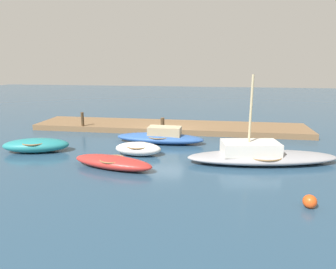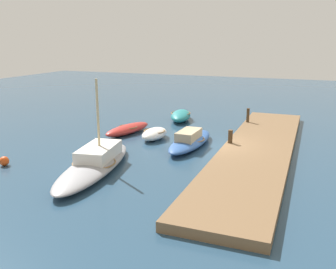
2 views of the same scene
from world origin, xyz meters
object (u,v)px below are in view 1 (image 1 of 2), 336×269
(rowboat_teal, at_px, (36,145))
(mooring_post_mid_west, at_px, (82,119))
(motorboat_blue, at_px, (161,137))
(mooring_post_west, at_px, (162,123))
(dinghy_white, at_px, (138,149))
(sailboat_grey, at_px, (260,155))
(marker_buoy, at_px, (310,201))
(rowboat_red, at_px, (113,162))

(rowboat_teal, xyz_separation_m, mooring_post_mid_west, (-0.45, -5.31, 0.51))
(motorboat_blue, distance_m, mooring_post_west, 2.40)
(dinghy_white, distance_m, sailboat_grey, 6.43)
(marker_buoy, bearing_deg, sailboat_grey, -77.14)
(mooring_post_west, bearing_deg, dinghy_white, 84.27)
(dinghy_white, xyz_separation_m, marker_buoy, (-7.49, 5.09, -0.12))
(rowboat_red, bearing_deg, sailboat_grey, -151.98)
(motorboat_blue, bearing_deg, mooring_post_west, -81.34)
(rowboat_teal, relative_size, sailboat_grey, 0.50)
(rowboat_teal, height_order, mooring_post_west, mooring_post_west)
(sailboat_grey, relative_size, marker_buoy, 16.25)
(sailboat_grey, distance_m, mooring_post_mid_west, 13.04)
(rowboat_red, bearing_deg, marker_buoy, 174.03)
(dinghy_white, relative_size, rowboat_red, 0.59)
(motorboat_blue, relative_size, mooring_post_west, 7.31)
(mooring_post_west, distance_m, marker_buoy, 12.30)
(rowboat_red, distance_m, marker_buoy, 8.66)
(mooring_post_mid_west, bearing_deg, dinghy_white, 137.36)
(motorboat_blue, relative_size, mooring_post_mid_west, 5.57)
(rowboat_teal, xyz_separation_m, mooring_post_west, (-6.40, -5.31, 0.39))
(motorboat_blue, xyz_separation_m, sailboat_grey, (-5.64, 3.04, 0.03))
(motorboat_blue, relative_size, sailboat_grey, 0.72)
(sailboat_grey, height_order, mooring_post_mid_west, sailboat_grey)
(rowboat_red, xyz_separation_m, rowboat_teal, (5.21, -1.98, 0.08))
(mooring_post_west, bearing_deg, rowboat_teal, 39.68)
(mooring_post_mid_west, height_order, marker_buoy, mooring_post_mid_west)
(rowboat_teal, distance_m, marker_buoy, 14.23)
(rowboat_teal, relative_size, mooring_post_mid_west, 3.87)
(motorboat_blue, bearing_deg, sailboat_grey, 153.71)
(dinghy_white, relative_size, marker_buoy, 5.32)
(sailboat_grey, distance_m, marker_buoy, 4.85)
(motorboat_blue, height_order, sailboat_grey, sailboat_grey)
(dinghy_white, height_order, mooring_post_mid_west, mooring_post_mid_west)
(rowboat_teal, distance_m, mooring_post_west, 8.33)
(marker_buoy, bearing_deg, dinghy_white, -34.19)
(mooring_post_west, bearing_deg, motorboat_blue, 96.64)
(mooring_post_west, bearing_deg, sailboat_grey, 137.66)
(rowboat_red, bearing_deg, mooring_post_west, -86.28)
(dinghy_white, xyz_separation_m, rowboat_red, (0.69, 2.27, -0.05))
(mooring_post_mid_west, distance_m, marker_buoy, 16.44)
(motorboat_blue, distance_m, sailboat_grey, 6.41)
(dinghy_white, bearing_deg, mooring_post_mid_west, -41.77)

